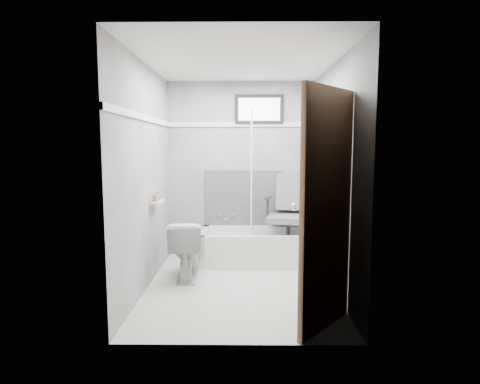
{
  "coord_description": "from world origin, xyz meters",
  "views": [
    {
      "loc": [
        0.05,
        -4.24,
        1.53
      ],
      "look_at": [
        0.0,
        0.35,
        1.0
      ],
      "focal_mm": 30.0,
      "sensor_mm": 36.0,
      "label": 1
    }
  ],
  "objects_px": {
    "toilet": "(186,250)",
    "soap_bottle_b": "(158,196)",
    "door": "(369,217)",
    "bathtub": "(258,246)",
    "soap_bottle_a": "(155,197)",
    "office_chair": "(288,212)"
  },
  "relations": [
    {
      "from": "bathtub",
      "to": "office_chair",
      "type": "xyz_separation_m",
      "value": [
        0.4,
        0.04,
        0.45
      ]
    },
    {
      "from": "door",
      "to": "soap_bottle_b",
      "type": "relative_size",
      "value": 21.88
    },
    {
      "from": "bathtub",
      "to": "soap_bottle_b",
      "type": "relative_size",
      "value": 16.41
    },
    {
      "from": "soap_bottle_a",
      "to": "soap_bottle_b",
      "type": "distance_m",
      "value": 0.14
    },
    {
      "from": "toilet",
      "to": "soap_bottle_b",
      "type": "xyz_separation_m",
      "value": [
        -0.32,
        0.02,
        0.63
      ]
    },
    {
      "from": "bathtub",
      "to": "toilet",
      "type": "xyz_separation_m",
      "value": [
        -0.85,
        -0.65,
        0.12
      ]
    },
    {
      "from": "toilet",
      "to": "soap_bottle_b",
      "type": "bearing_deg",
      "value": -6.39
    },
    {
      "from": "bathtub",
      "to": "door",
      "type": "xyz_separation_m",
      "value": [
        0.75,
        -2.21,
        0.79
      ]
    },
    {
      "from": "bathtub",
      "to": "soap_bottle_b",
      "type": "distance_m",
      "value": 1.52
    },
    {
      "from": "bathtub",
      "to": "door",
      "type": "relative_size",
      "value": 0.75
    },
    {
      "from": "soap_bottle_a",
      "to": "soap_bottle_b",
      "type": "relative_size",
      "value": 1.29
    },
    {
      "from": "toilet",
      "to": "door",
      "type": "xyz_separation_m",
      "value": [
        1.6,
        -1.56,
        0.67
      ]
    },
    {
      "from": "door",
      "to": "office_chair",
      "type": "bearing_deg",
      "value": 98.83
    },
    {
      "from": "soap_bottle_a",
      "to": "bathtub",
      "type": "bearing_deg",
      "value": 33.26
    },
    {
      "from": "door",
      "to": "soap_bottle_b",
      "type": "xyz_separation_m",
      "value": [
        -1.92,
        1.58,
        -0.04
      ]
    },
    {
      "from": "office_chair",
      "to": "toilet",
      "type": "distance_m",
      "value": 1.46
    },
    {
      "from": "soap_bottle_b",
      "to": "soap_bottle_a",
      "type": "bearing_deg",
      "value": -90.0
    },
    {
      "from": "office_chair",
      "to": "soap_bottle_a",
      "type": "relative_size",
      "value": 9.18
    },
    {
      "from": "bathtub",
      "to": "toilet",
      "type": "height_order",
      "value": "toilet"
    },
    {
      "from": "door",
      "to": "bathtub",
      "type": "bearing_deg",
      "value": 108.75
    },
    {
      "from": "door",
      "to": "soap_bottle_a",
      "type": "bearing_deg",
      "value": 143.08
    },
    {
      "from": "soap_bottle_a",
      "to": "soap_bottle_b",
      "type": "bearing_deg",
      "value": 90.0
    }
  ]
}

